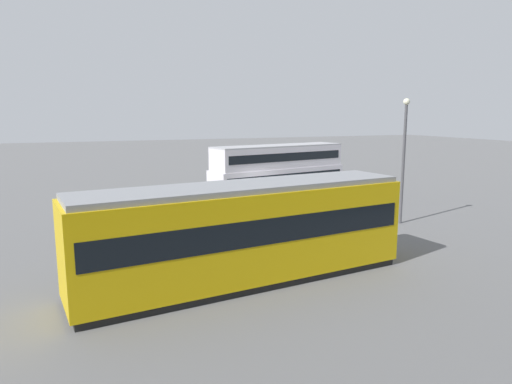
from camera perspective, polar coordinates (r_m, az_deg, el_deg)
ground_plane at (r=30.68m, az=1.98°, el=-1.67°), size 160.00×160.00×0.00m
double_decker_bus at (r=34.40m, az=2.78°, el=2.82°), size 11.07×4.51×3.76m
tram_yellow at (r=16.53m, az=-1.27°, el=-4.95°), size 12.62×4.05×3.62m
pedestrian_near_railing at (r=26.34m, az=-1.41°, el=-1.28°), size 0.42×0.42×1.78m
pedestrian_railing at (r=22.94m, az=-0.65°, el=-3.68°), size 7.91×0.15×1.08m
info_sign at (r=21.10m, az=-15.62°, el=-2.98°), size 1.15×0.28×2.23m
street_lamp at (r=26.36m, az=17.95°, el=4.82°), size 0.36×0.36×6.88m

